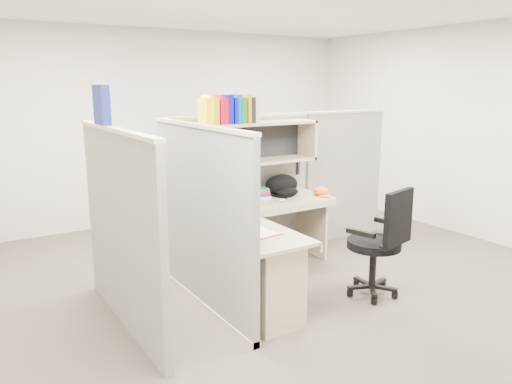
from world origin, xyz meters
TOP-DOWN VIEW (x-y plane):
  - ground at (0.00, 0.00)m, footprint 6.00×6.00m
  - room_shell at (0.00, 0.00)m, footprint 6.00×6.00m
  - cubicle at (-0.37, 0.45)m, footprint 3.79×1.84m
  - desk at (-0.41, -0.29)m, footprint 1.74×1.75m
  - laptop at (-0.16, 0.52)m, footprint 0.34×0.34m
  - backpack at (0.44, 0.65)m, footprint 0.41×0.32m
  - orange_cap at (0.81, 0.47)m, footprint 0.22×0.24m
  - snack_canister at (-0.55, -0.07)m, footprint 0.10×0.10m
  - tissue_box at (-0.79, -0.39)m, footprint 0.14×0.14m
  - mouse at (0.25, 0.42)m, footprint 0.09×0.07m
  - paper_cup at (-0.04, 0.72)m, footprint 0.08×0.08m
  - book_stack at (0.18, 0.73)m, footprint 0.20×0.24m
  - loose_paper at (-0.55, -0.37)m, footprint 0.26×0.33m
  - task_chair at (0.56, -0.69)m, footprint 0.59×0.55m

SIDE VIEW (x-z plane):
  - ground at x=0.00m, z-range 0.00..0.00m
  - task_chair at x=0.56m, z-range -0.15..0.89m
  - desk at x=-0.41m, z-range 0.07..0.80m
  - loose_paper at x=-0.55m, z-range 0.73..0.73m
  - mouse at x=0.25m, z-range 0.73..0.76m
  - orange_cap at x=0.81m, z-range 0.73..0.83m
  - snack_canister at x=-0.55m, z-range 0.73..0.83m
  - paper_cup at x=-0.04m, z-range 0.73..0.84m
  - book_stack at x=0.18m, z-range 0.73..0.84m
  - tissue_box at x=-0.79m, z-range 0.73..0.92m
  - laptop at x=-0.16m, z-range 0.73..0.96m
  - backpack at x=0.44m, z-range 0.73..0.97m
  - cubicle at x=-0.37m, z-range -0.07..1.88m
  - room_shell at x=0.00m, z-range -1.38..4.62m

